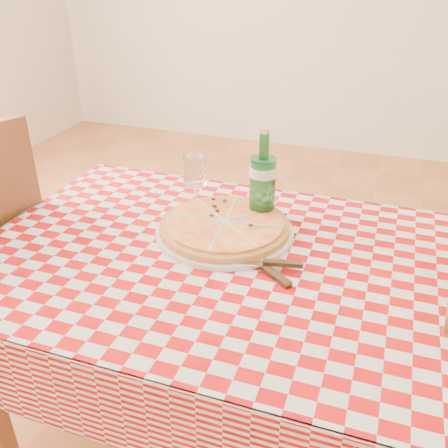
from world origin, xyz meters
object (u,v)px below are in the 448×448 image
at_px(pizza_plate, 225,226).
at_px(water_bottle, 263,176).
at_px(dining_table, 224,287).
at_px(wine_glass, 195,183).

height_order(pizza_plate, water_bottle, water_bottle).
xyz_separation_m(dining_table, water_bottle, (0.04, 0.23, 0.24)).
relative_size(dining_table, water_bottle, 4.33).
distance_m(dining_table, pizza_plate, 0.17).
bearing_deg(wine_glass, dining_table, -53.19).
bearing_deg(dining_table, wine_glass, 126.81).
bearing_deg(dining_table, water_bottle, 80.60).
bearing_deg(pizza_plate, water_bottle, 57.16).
relative_size(water_bottle, wine_glass, 1.59).
relative_size(dining_table, wine_glass, 6.90).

